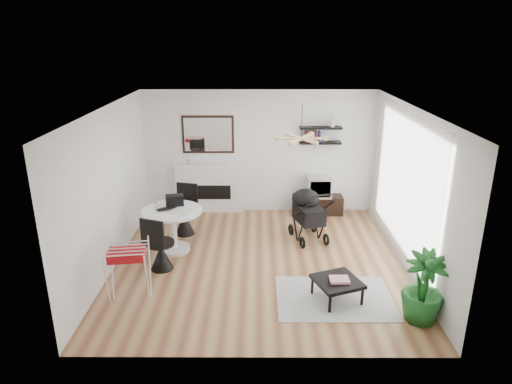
{
  "coord_description": "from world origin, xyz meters",
  "views": [
    {
      "loc": [
        -0.03,
        -7.17,
        3.82
      ],
      "look_at": [
        -0.06,
        0.4,
        1.17
      ],
      "focal_mm": 32.0,
      "sensor_mm": 36.0,
      "label": 1
    }
  ],
  "objects_px": {
    "tv_console": "(317,205)",
    "dining_table": "(172,224)",
    "crt_tv": "(319,186)",
    "drying_rack": "(129,273)",
    "stroller": "(308,216)",
    "coffee_table": "(337,282)",
    "fireplace": "(209,182)",
    "potted_plant": "(423,287)"
  },
  "relations": [
    {
      "from": "fireplace",
      "to": "drying_rack",
      "type": "height_order",
      "value": "fireplace"
    },
    {
      "from": "potted_plant",
      "to": "tv_console",
      "type": "bearing_deg",
      "value": 103.35
    },
    {
      "from": "drying_rack",
      "to": "coffee_table",
      "type": "relative_size",
      "value": 1.1
    },
    {
      "from": "fireplace",
      "to": "dining_table",
      "type": "bearing_deg",
      "value": -103.75
    },
    {
      "from": "crt_tv",
      "to": "dining_table",
      "type": "relative_size",
      "value": 0.47
    },
    {
      "from": "coffee_table",
      "to": "tv_console",
      "type": "bearing_deg",
      "value": 87.75
    },
    {
      "from": "fireplace",
      "to": "coffee_table",
      "type": "xyz_separation_m",
      "value": [
        2.26,
        -3.61,
        -0.39
      ]
    },
    {
      "from": "tv_console",
      "to": "potted_plant",
      "type": "distance_m",
      "value": 4.12
    },
    {
      "from": "fireplace",
      "to": "coffee_table",
      "type": "relative_size",
      "value": 2.65
    },
    {
      "from": "tv_console",
      "to": "crt_tv",
      "type": "height_order",
      "value": "crt_tv"
    },
    {
      "from": "drying_rack",
      "to": "potted_plant",
      "type": "xyz_separation_m",
      "value": [
        4.17,
        -0.46,
        0.05
      ]
    },
    {
      "from": "stroller",
      "to": "drying_rack",
      "type": "bearing_deg",
      "value": -158.22
    },
    {
      "from": "dining_table",
      "to": "drying_rack",
      "type": "distance_m",
      "value": 1.74
    },
    {
      "from": "dining_table",
      "to": "drying_rack",
      "type": "relative_size",
      "value": 1.22
    },
    {
      "from": "dining_table",
      "to": "stroller",
      "type": "bearing_deg",
      "value": 12.1
    },
    {
      "from": "fireplace",
      "to": "tv_console",
      "type": "height_order",
      "value": "fireplace"
    },
    {
      "from": "crt_tv",
      "to": "coffee_table",
      "type": "height_order",
      "value": "crt_tv"
    },
    {
      "from": "fireplace",
      "to": "drying_rack",
      "type": "xyz_separation_m",
      "value": [
        -0.82,
        -3.67,
        -0.21
      ]
    },
    {
      "from": "dining_table",
      "to": "coffee_table",
      "type": "height_order",
      "value": "dining_table"
    },
    {
      "from": "tv_console",
      "to": "stroller",
      "type": "bearing_deg",
      "value": -105.48
    },
    {
      "from": "fireplace",
      "to": "stroller",
      "type": "xyz_separation_m",
      "value": [
        2.04,
        -1.42,
        -0.22
      ]
    },
    {
      "from": "tv_console",
      "to": "dining_table",
      "type": "xyz_separation_m",
      "value": [
        -2.88,
        -1.84,
        0.32
      ]
    },
    {
      "from": "tv_console",
      "to": "coffee_table",
      "type": "xyz_separation_m",
      "value": [
        -0.14,
        -3.49,
        0.09
      ]
    },
    {
      "from": "crt_tv",
      "to": "drying_rack",
      "type": "relative_size",
      "value": 0.57
    },
    {
      "from": "dining_table",
      "to": "stroller",
      "type": "distance_m",
      "value": 2.58
    },
    {
      "from": "dining_table",
      "to": "coffee_table",
      "type": "xyz_separation_m",
      "value": [
        2.74,
        -1.65,
        -0.23
      ]
    },
    {
      "from": "tv_console",
      "to": "coffee_table",
      "type": "distance_m",
      "value": 3.49
    },
    {
      "from": "tv_console",
      "to": "fireplace",
      "type": "bearing_deg",
      "value": 177.01
    },
    {
      "from": "drying_rack",
      "to": "potted_plant",
      "type": "relative_size",
      "value": 0.87
    },
    {
      "from": "crt_tv",
      "to": "fireplace",
      "type": "bearing_deg",
      "value": 176.96
    },
    {
      "from": "tv_console",
      "to": "drying_rack",
      "type": "height_order",
      "value": "drying_rack"
    },
    {
      "from": "fireplace",
      "to": "tv_console",
      "type": "bearing_deg",
      "value": -2.99
    },
    {
      "from": "tv_console",
      "to": "potted_plant",
      "type": "relative_size",
      "value": 1.06
    },
    {
      "from": "coffee_table",
      "to": "crt_tv",
      "type": "bearing_deg",
      "value": 87.42
    },
    {
      "from": "dining_table",
      "to": "drying_rack",
      "type": "height_order",
      "value": "drying_rack"
    },
    {
      "from": "stroller",
      "to": "coffee_table",
      "type": "height_order",
      "value": "stroller"
    },
    {
      "from": "fireplace",
      "to": "coffee_table",
      "type": "bearing_deg",
      "value": -57.91
    },
    {
      "from": "fireplace",
      "to": "potted_plant",
      "type": "bearing_deg",
      "value": -50.91
    },
    {
      "from": "dining_table",
      "to": "potted_plant",
      "type": "distance_m",
      "value": 4.4
    },
    {
      "from": "tv_console",
      "to": "dining_table",
      "type": "height_order",
      "value": "dining_table"
    },
    {
      "from": "potted_plant",
      "to": "crt_tv",
      "type": "bearing_deg",
      "value": 103.09
    },
    {
      "from": "tv_console",
      "to": "stroller",
      "type": "xyz_separation_m",
      "value": [
        -0.36,
        -1.3,
        0.26
      ]
    }
  ]
}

